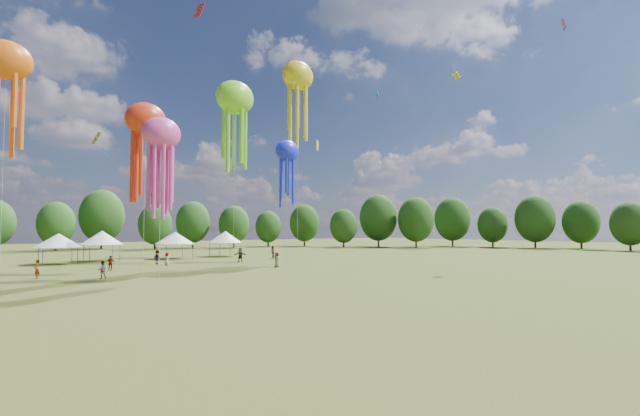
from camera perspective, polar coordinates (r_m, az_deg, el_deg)
ground at (r=22.53m, az=24.62°, el=-13.95°), size 300.00×300.00×0.00m
spectator_near at (r=44.95m, az=-26.15°, el=-7.13°), size 0.84×0.68×1.60m
spectators_far at (r=59.05m, az=-13.79°, el=-6.12°), size 32.35×14.31×1.90m
festival_tents at (r=69.04m, az=-24.96°, el=-3.58°), size 40.01×8.24×4.24m
show_kites at (r=60.19m, az=-13.59°, el=12.03°), size 43.33×21.22×31.41m
treeline at (r=74.20m, az=-26.52°, el=-0.83°), size 201.57×95.24×13.43m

